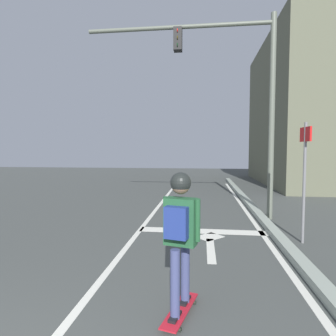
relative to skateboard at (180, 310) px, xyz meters
The scene contains 10 objects.
lane_line_center 3.78m from the skateboard, 109.57° to the left, with size 0.12×20.00×0.01m, color silver.
lane_line_curbside 3.93m from the skateboard, 64.97° to the left, with size 0.12×20.00×0.01m, color silver.
stop_bar 3.56m from the skateboard, 85.59° to the left, with size 3.08×0.40×0.01m, color silver.
lane_arrow_stem 2.31m from the skateboard, 79.32° to the left, with size 0.16×1.40×0.01m, color silver.
lane_arrow_head 3.15m from the skateboard, 82.19° to the left, with size 0.56×0.44×0.01m, color silver.
curb_strip 4.04m from the skateboard, 61.76° to the left, with size 0.24×24.00×0.14m, color #949E91.
skateboard is the anchor object (origin of this frame).
skater 1.05m from the skateboard, 104.46° to the right, with size 0.44×0.61×1.64m.
traffic_signal_mast 6.47m from the skateboard, 78.93° to the left, with size 5.39×0.34×5.76m.
street_sign_post 4.09m from the skateboard, 51.01° to the left, with size 0.09×0.44×2.55m.
Camera 1 is at (1.95, -0.79, 1.96)m, focal length 30.04 mm.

